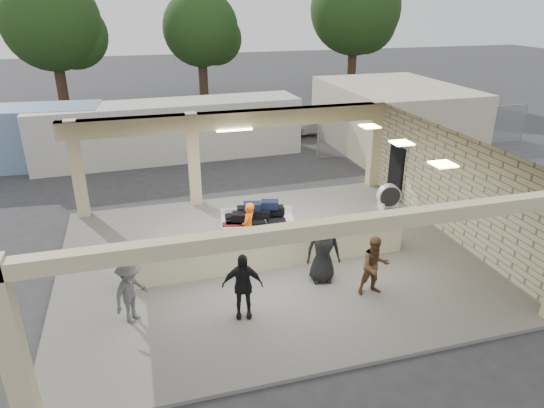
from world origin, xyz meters
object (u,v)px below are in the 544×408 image
object	(u,v)px
passenger_b	(242,286)
container_white	(170,130)
baggage_handler	(248,228)
car_white_a	(317,120)
luggage_cart	(256,221)
car_dark	(327,118)
passenger_d	(323,250)
drum_fan	(389,196)
baggage_counter	(273,250)
passenger_a	(375,266)
passenger_c	(130,292)
car_white_b	(385,118)

from	to	relation	value
passenger_b	container_white	xyz separation A→B (m)	(-0.47, 13.76, 0.43)
baggage_handler	car_white_a	size ratio (longest dim) A/B	0.33
luggage_cart	baggage_handler	xyz separation A→B (m)	(-0.38, -0.54, 0.07)
car_dark	container_white	size ratio (longest dim) A/B	0.35
luggage_cart	passenger_d	size ratio (longest dim) A/B	1.35
baggage_handler	car_dark	xyz separation A→B (m)	(8.03, 13.70, -0.17)
drum_fan	container_white	size ratio (longest dim) A/B	0.07
drum_fan	car_dark	xyz separation A→B (m)	(2.34, 11.91, 0.13)
baggage_handler	passenger_d	xyz separation A→B (m)	(1.55, -2.15, 0.14)
drum_fan	passenger_b	xyz separation A→B (m)	(-6.58, -4.93, 0.34)
baggage_counter	passenger_d	world-z (taller)	passenger_d
luggage_cart	passenger_a	world-z (taller)	passenger_a
passenger_d	car_dark	distance (m)	17.12
passenger_c	container_white	distance (m)	13.39
passenger_b	car_dark	world-z (taller)	passenger_b
luggage_cart	passenger_d	world-z (taller)	passenger_d
passenger_a	passenger_c	bearing A→B (deg)	178.50
passenger_b	container_white	size ratio (longest dim) A/B	0.13
passenger_b	passenger_d	size ratio (longest dim) A/B	0.90
car_white_a	passenger_b	bearing A→B (deg)	152.99
luggage_cart	container_white	xyz separation A→B (m)	(-1.74, 10.08, 0.54)
passenger_d	car_white_a	distance (m)	16.52
passenger_a	passenger_d	distance (m)	1.43
drum_fan	car_white_a	size ratio (longest dim) A/B	0.19
car_white_b	container_white	distance (m)	12.80
passenger_a	passenger_d	size ratio (longest dim) A/B	0.86
passenger_a	car_white_a	distance (m)	17.11
passenger_d	container_white	xyz separation A→B (m)	(-2.92, 12.76, 0.33)
baggage_handler	passenger_c	xyz separation A→B (m)	(-3.46, -2.60, -0.00)
passenger_b	baggage_counter	bearing A→B (deg)	69.41
baggage_handler	passenger_d	world-z (taller)	passenger_d
car_dark	container_white	world-z (taller)	container_white
luggage_cart	car_white_b	distance (m)	16.26
passenger_d	car_white_b	bearing A→B (deg)	66.46
baggage_counter	car_white_b	world-z (taller)	car_white_b
passenger_a	car_white_b	distance (m)	17.95
baggage_counter	passenger_a	xyz separation A→B (m)	(2.13, -2.10, 0.32)
car_dark	passenger_c	bearing A→B (deg)	-179.39
drum_fan	car_white_b	size ratio (longest dim) A/B	0.19
passenger_c	car_dark	bearing A→B (deg)	5.27
luggage_cart	car_dark	xyz separation A→B (m)	(7.65, 13.16, -0.10)
baggage_handler	car_white_a	world-z (taller)	baggage_handler
baggage_handler	passenger_b	bearing A→B (deg)	20.21
car_white_b	passenger_b	bearing A→B (deg)	128.03
luggage_cart	passenger_a	size ratio (longest dim) A/B	1.56
car_white_b	luggage_cart	bearing A→B (deg)	123.66
luggage_cart	container_white	size ratio (longest dim) A/B	0.20
drum_fan	passenger_a	size ratio (longest dim) A/B	0.58
passenger_d	baggage_counter	bearing A→B (deg)	143.37
car_white_a	car_dark	world-z (taller)	car_dark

